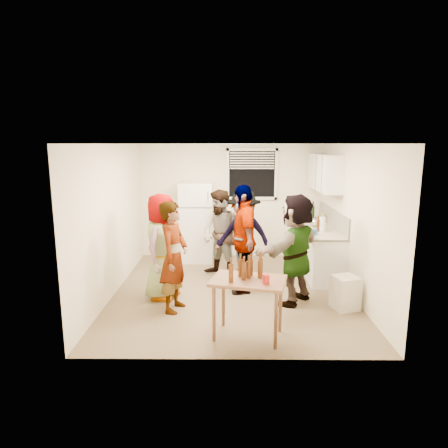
{
  "coord_description": "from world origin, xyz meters",
  "views": [
    {
      "loc": [
        -0.08,
        -6.55,
        2.49
      ],
      "look_at": [
        -0.14,
        0.15,
        1.15
      ],
      "focal_mm": 32.0,
      "sensor_mm": 36.0,
      "label": 1
    }
  ],
  "objects_px": {
    "refrigerator": "(197,222)",
    "trash_bin": "(345,293)",
    "wine_bottle": "(312,220)",
    "beer_bottle_counter": "(318,231)",
    "blue_cup": "(315,235)",
    "guest_orange": "(294,302)",
    "red_cup": "(266,284)",
    "guest_back_left": "(221,276)",
    "guest_black": "(243,290)",
    "guest_back_right": "(243,281)",
    "beer_bottle_table": "(251,276)",
    "guest_grey": "(163,297)",
    "guest_stripe": "(175,309)",
    "kettle": "(315,226)",
    "serving_table": "(248,336)"
  },
  "relations": [
    {
      "from": "guest_grey",
      "to": "wine_bottle",
      "type": "bearing_deg",
      "value": -36.0
    },
    {
      "from": "guest_grey",
      "to": "guest_back_right",
      "type": "xyz_separation_m",
      "value": [
        1.36,
        0.81,
        0.0
      ]
    },
    {
      "from": "guest_black",
      "to": "guest_grey",
      "type": "bearing_deg",
      "value": -85.74
    },
    {
      "from": "wine_bottle",
      "to": "guest_stripe",
      "type": "bearing_deg",
      "value": -134.21
    },
    {
      "from": "guest_grey",
      "to": "guest_orange",
      "type": "bearing_deg",
      "value": -78.07
    },
    {
      "from": "guest_black",
      "to": "wine_bottle",
      "type": "bearing_deg",
      "value": 131.26
    },
    {
      "from": "blue_cup",
      "to": "guest_orange",
      "type": "relative_size",
      "value": 0.07
    },
    {
      "from": "guest_black",
      "to": "guest_back_right",
      "type": "bearing_deg",
      "value": 167.85
    },
    {
      "from": "guest_stripe",
      "to": "guest_back_right",
      "type": "distance_m",
      "value": 1.72
    },
    {
      "from": "kettle",
      "to": "guest_back_right",
      "type": "bearing_deg",
      "value": -142.03
    },
    {
      "from": "wine_bottle",
      "to": "beer_bottle_counter",
      "type": "height_order",
      "value": "wine_bottle"
    },
    {
      "from": "trash_bin",
      "to": "blue_cup",
      "type": "bearing_deg",
      "value": 102.02
    },
    {
      "from": "refrigerator",
      "to": "trash_bin",
      "type": "height_order",
      "value": "refrigerator"
    },
    {
      "from": "red_cup",
      "to": "guest_orange",
      "type": "height_order",
      "value": "red_cup"
    },
    {
      "from": "guest_grey",
      "to": "guest_back_left",
      "type": "bearing_deg",
      "value": -25.1
    },
    {
      "from": "guest_stripe",
      "to": "guest_back_right",
      "type": "height_order",
      "value": "guest_back_right"
    },
    {
      "from": "beer_bottle_counter",
      "to": "trash_bin",
      "type": "distance_m",
      "value": 1.61
    },
    {
      "from": "guest_stripe",
      "to": "serving_table",
      "type": "bearing_deg",
      "value": -114.39
    },
    {
      "from": "kettle",
      "to": "guest_back_left",
      "type": "relative_size",
      "value": 0.14
    },
    {
      "from": "guest_orange",
      "to": "guest_back_left",
      "type": "bearing_deg",
      "value": -97.56
    },
    {
      "from": "red_cup",
      "to": "guest_grey",
      "type": "distance_m",
      "value": 2.32
    },
    {
      "from": "beer_bottle_counter",
      "to": "guest_black",
      "type": "bearing_deg",
      "value": -153.77
    },
    {
      "from": "refrigerator",
      "to": "guest_orange",
      "type": "bearing_deg",
      "value": -53.59
    },
    {
      "from": "serving_table",
      "to": "guest_stripe",
      "type": "relative_size",
      "value": 0.56
    },
    {
      "from": "kettle",
      "to": "guest_orange",
      "type": "bearing_deg",
      "value": -98.48
    },
    {
      "from": "serving_table",
      "to": "kettle",
      "type": "bearing_deg",
      "value": 62.85
    },
    {
      "from": "refrigerator",
      "to": "guest_back_left",
      "type": "height_order",
      "value": "refrigerator"
    },
    {
      "from": "serving_table",
      "to": "guest_back_right",
      "type": "distance_m",
      "value": 2.19
    },
    {
      "from": "guest_grey",
      "to": "kettle",
      "type": "bearing_deg",
      "value": -45.3
    },
    {
      "from": "refrigerator",
      "to": "serving_table",
      "type": "xyz_separation_m",
      "value": [
        0.94,
        -3.55,
        -0.85
      ]
    },
    {
      "from": "kettle",
      "to": "guest_stripe",
      "type": "distance_m",
      "value": 3.35
    },
    {
      "from": "kettle",
      "to": "guest_back_left",
      "type": "height_order",
      "value": "kettle"
    },
    {
      "from": "refrigerator",
      "to": "guest_black",
      "type": "bearing_deg",
      "value": -63.37
    },
    {
      "from": "kettle",
      "to": "beer_bottle_counter",
      "type": "relative_size",
      "value": 1.1
    },
    {
      "from": "guest_back_left",
      "to": "trash_bin",
      "type": "bearing_deg",
      "value": 1.53
    },
    {
      "from": "wine_bottle",
      "to": "beer_bottle_counter",
      "type": "distance_m",
      "value": 1.2
    },
    {
      "from": "beer_bottle_table",
      "to": "blue_cup",
      "type": "bearing_deg",
      "value": 56.81
    },
    {
      "from": "guest_grey",
      "to": "blue_cup",
      "type": "bearing_deg",
      "value": -58.33
    },
    {
      "from": "red_cup",
      "to": "guest_grey",
      "type": "bearing_deg",
      "value": 135.35
    },
    {
      "from": "refrigerator",
      "to": "guest_grey",
      "type": "distance_m",
      "value": 2.37
    },
    {
      "from": "wine_bottle",
      "to": "trash_bin",
      "type": "distance_m",
      "value": 2.73
    },
    {
      "from": "guest_orange",
      "to": "beer_bottle_counter",
      "type": "bearing_deg",
      "value": -168.29
    },
    {
      "from": "refrigerator",
      "to": "red_cup",
      "type": "height_order",
      "value": "refrigerator"
    },
    {
      "from": "trash_bin",
      "to": "guest_back_left",
      "type": "distance_m",
      "value": 2.46
    },
    {
      "from": "beer_bottle_counter",
      "to": "guest_orange",
      "type": "relative_size",
      "value": 0.12
    },
    {
      "from": "kettle",
      "to": "beer_bottle_counter",
      "type": "bearing_deg",
      "value": -82.92
    },
    {
      "from": "kettle",
      "to": "wine_bottle",
      "type": "relative_size",
      "value": 0.82
    },
    {
      "from": "guest_back_right",
      "to": "wine_bottle",
      "type": "bearing_deg",
      "value": 64.9
    },
    {
      "from": "trash_bin",
      "to": "red_cup",
      "type": "bearing_deg",
      "value": -140.98
    },
    {
      "from": "serving_table",
      "to": "guest_stripe",
      "type": "xyz_separation_m",
      "value": [
        -1.07,
        0.86,
        0.0
      ]
    }
  ]
}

